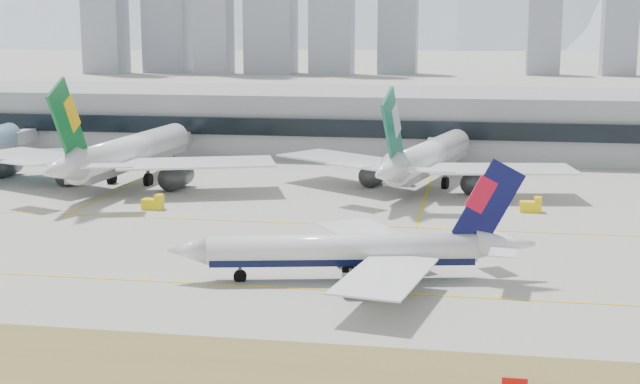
% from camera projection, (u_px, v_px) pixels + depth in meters
% --- Properties ---
extents(ground, '(3000.00, 3000.00, 0.00)m').
position_uv_depth(ground, '(276.00, 276.00, 112.43)').
color(ground, '#A4A299').
rests_on(ground, ground).
extents(taxiing_airliner, '(45.43, 38.95, 15.38)m').
position_uv_depth(taxiing_airliner, '(356.00, 251.00, 109.79)').
color(taxiing_airliner, white).
rests_on(taxiing_airliner, ground).
extents(widebody_eva, '(64.06, 62.73, 22.86)m').
position_uv_depth(widebody_eva, '(127.00, 155.00, 174.28)').
color(widebody_eva, white).
rests_on(widebody_eva, ground).
extents(widebody_cathay, '(58.14, 57.89, 21.27)m').
position_uv_depth(widebody_cathay, '(426.00, 159.00, 171.53)').
color(widebody_cathay, white).
rests_on(widebody_cathay, ground).
extents(terminal, '(280.00, 43.10, 15.00)m').
position_uv_depth(terminal, '(376.00, 121.00, 222.21)').
color(terminal, gray).
rests_on(terminal, ground).
extents(hold_sign_right, '(2.20, 0.15, 1.35)m').
position_uv_depth(hold_sign_right, '(515.00, 383.00, 76.53)').
color(hold_sign_right, red).
rests_on(hold_sign_right, ground).
extents(gse_b, '(3.55, 2.00, 2.60)m').
position_uv_depth(gse_b, '(154.00, 203.00, 152.54)').
color(gse_b, yellow).
rests_on(gse_b, ground).
extents(gse_c, '(3.55, 2.00, 2.60)m').
position_uv_depth(gse_c, '(532.00, 206.00, 150.39)').
color(gse_c, yellow).
rests_on(gse_c, ground).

